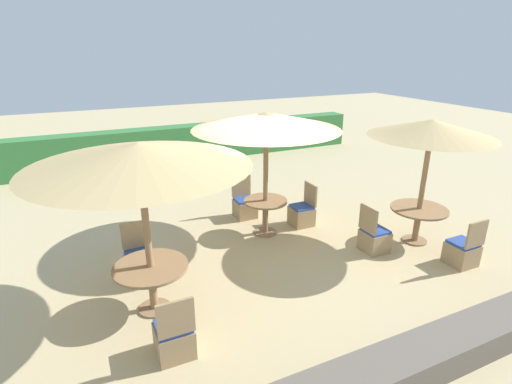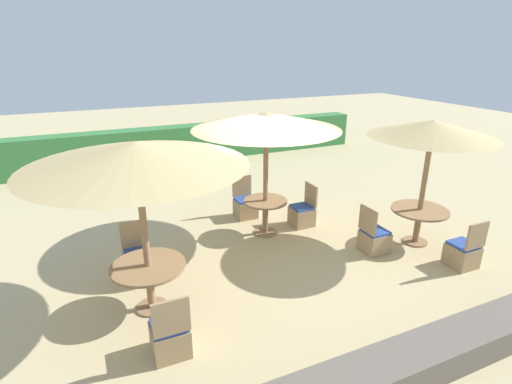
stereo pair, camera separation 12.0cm
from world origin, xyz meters
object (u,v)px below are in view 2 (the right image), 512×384
(parasol_front_left, at_px, (136,155))
(patio_chair_center_north, at_px, (245,206))
(patio_chair_front_left_south, at_px, (170,337))
(parasol_center, at_px, (266,121))
(parasol_front_right, at_px, (432,129))
(round_table_front_right, at_px, (419,216))
(patio_chair_center_east, at_px, (302,214))
(round_table_front_left, at_px, (149,274))
(round_table_center, at_px, (265,209))
(patio_chair_front_right_south, at_px, (463,253))
(patio_chair_front_left_north, at_px, (138,261))
(patio_chair_front_right_west, at_px, (374,239))

(parasol_front_left, relative_size, patio_chair_center_north, 3.21)
(parasol_front_left, relative_size, patio_chair_front_left_south, 3.21)
(parasol_center, bearing_deg, parasol_front_left, -148.83)
(parasol_front_right, bearing_deg, round_table_front_right, 0.00)
(parasol_front_left, bearing_deg, patio_chair_front_left_south, -87.45)
(patio_chair_center_east, bearing_deg, patio_chair_center_north, 46.19)
(patio_chair_center_east, bearing_deg, round_table_front_left, 114.65)
(parasol_front_right, distance_m, patio_chair_front_left_south, 5.68)
(patio_chair_front_left_south, bearing_deg, parasol_front_left, 92.55)
(parasol_center, bearing_deg, patio_chair_center_east, 2.11)
(round_table_center, bearing_deg, patio_chair_front_right_south, -45.22)
(patio_chair_front_left_south, bearing_deg, round_table_center, 45.62)
(patio_chair_front_right_south, relative_size, patio_chair_center_east, 1.00)
(round_table_front_right, distance_m, patio_chair_center_east, 2.37)
(round_table_front_left, height_order, patio_chair_front_left_north, patio_chair_front_left_north)
(patio_chair_front_right_south, bearing_deg, patio_chair_center_north, 126.57)
(round_table_front_right, height_order, parasol_front_left, parasol_front_left)
(round_table_front_right, relative_size, parasol_front_left, 0.37)
(round_table_front_right, distance_m, round_table_front_left, 5.24)
(round_table_front_left, distance_m, patio_chair_center_east, 3.95)
(round_table_front_left, distance_m, patio_chair_front_left_north, 1.09)
(patio_chair_front_right_south, distance_m, round_table_front_left, 5.41)
(patio_chair_front_right_south, height_order, round_table_center, patio_chair_front_right_south)
(patio_chair_front_left_north, bearing_deg, round_table_front_left, 91.30)
(round_table_front_right, distance_m, patio_chair_front_right_south, 1.08)
(patio_chair_front_right_south, xyz_separation_m, patio_chair_front_left_north, (-5.32, 2.09, 0.00))
(patio_chair_front_left_north, distance_m, round_table_center, 2.76)
(round_table_center, bearing_deg, parasol_center, -97.13)
(parasol_front_right, relative_size, patio_chair_center_north, 2.66)
(patio_chair_front_right_south, relative_size, round_table_center, 1.03)
(parasol_front_right, height_order, patio_chair_center_north, parasol_front_right)
(patio_chair_front_left_north, height_order, patio_chair_front_left_south, same)
(patio_chair_center_east, bearing_deg, patio_chair_front_left_north, 99.51)
(patio_chair_front_right_west, distance_m, patio_chair_front_left_south, 4.30)
(round_table_front_left, xyz_separation_m, patio_chair_center_north, (2.61, 2.57, -0.32))
(patio_chair_front_right_south, bearing_deg, round_table_center, 134.78)
(round_table_front_left, relative_size, patio_chair_front_left_north, 1.17)
(parasol_front_right, distance_m, patio_chair_center_north, 4.21)
(parasol_center, xyz_separation_m, patio_chair_center_east, (0.92, 0.03, -2.10))
(parasol_front_left, bearing_deg, patio_chair_front_left_north, 91.30)
(patio_chair_front_left_north, distance_m, patio_chair_center_east, 3.66)
(patio_chair_center_east, bearing_deg, round_table_center, 92.11)
(parasol_front_right, bearing_deg, patio_chair_front_left_south, -168.60)
(round_table_front_right, relative_size, patio_chair_center_north, 1.18)
(parasol_front_right, relative_size, patio_chair_front_right_south, 2.66)
(patio_chair_front_left_north, bearing_deg, patio_chair_center_north, -149.76)
(patio_chair_front_right_west, relative_size, parasol_center, 0.32)
(patio_chair_front_right_west, distance_m, parasol_front_left, 4.71)
(round_table_front_right, xyz_separation_m, parasol_center, (-2.58, 1.62, 1.79))
(patio_chair_front_right_west, distance_m, patio_chair_center_east, 1.73)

